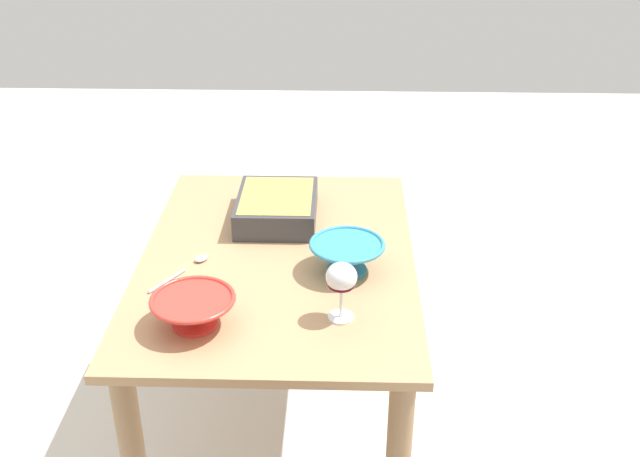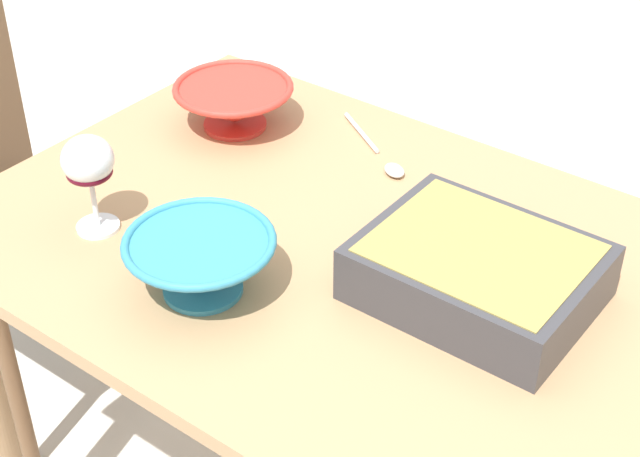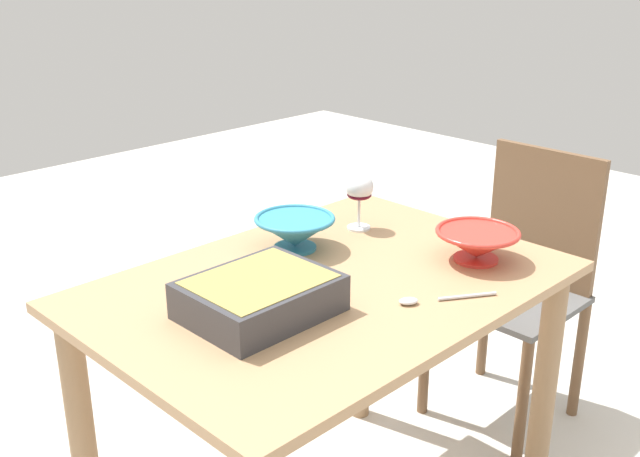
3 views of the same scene
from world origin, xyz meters
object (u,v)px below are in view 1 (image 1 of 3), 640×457
Objects in this scene: dining_table at (279,298)px; serving_spoon at (190,265)px; mixing_bowl at (194,309)px; casserole_dish at (277,206)px; small_bowl at (347,255)px; wine_glass at (341,280)px.

dining_table is 5.43× the size of serving_spoon.
serving_spoon is (0.28, 0.06, -0.04)m from mixing_bowl.
casserole_dish is (0.23, 0.02, 0.19)m from dining_table.
small_bowl reaches higher than mixing_bowl.
wine_glass is 0.50m from serving_spoon.
casserole_dish is at bearing -35.98° from serving_spoon.
dining_table is at bearing 67.62° from small_bowl.
wine_glass is 0.51× the size of casserole_dish.
dining_table is at bearing -175.14° from casserole_dish.
dining_table is 0.45m from wine_glass.
mixing_bowl is 1.02× the size of serving_spoon.
serving_spoon is (-0.08, 0.24, 0.15)m from dining_table.
wine_glass reaches higher than mixing_bowl.
casserole_dish is at bearing 35.39° from small_bowl.
small_bowl is at bearing -144.61° from casserole_dish.
dining_table is 0.30m from casserole_dish.
wine_glass reaches higher than dining_table.
dining_table is 0.44m from mixing_bowl.
wine_glass is at bearing -118.99° from serving_spoon.
mixing_bowl reaches higher than dining_table.
serving_spoon is at bearing 89.41° from small_bowl.
wine_glass is at bearing 176.26° from small_bowl.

